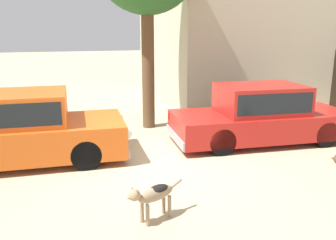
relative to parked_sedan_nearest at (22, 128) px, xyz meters
The scene contains 4 objects.
ground_plane 2.98m from the parked_sedan_nearest, 19.94° to the right, with size 80.00×80.00×0.00m, color tan.
parked_sedan_nearest is the anchor object (origin of this frame).
parked_sedan_second 5.63m from the parked_sedan_nearest, ahead, with size 4.66×1.97×1.45m.
stray_dog_spotted 3.84m from the parked_sedan_nearest, 57.03° to the right, with size 0.97×0.49×0.64m.
Camera 1 is at (-1.79, -7.01, 2.80)m, focal length 38.84 mm.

